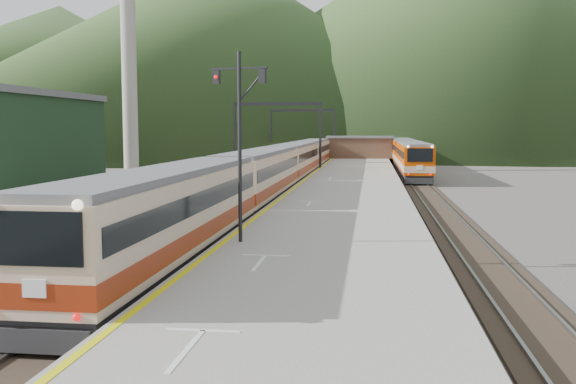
# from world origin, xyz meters

# --- Properties ---
(ground) EXTENTS (400.00, 400.00, 0.00)m
(ground) POSITION_xyz_m (0.00, 0.00, 0.00)
(ground) COLOR #47423D
(ground) RESTS_ON ground
(track_main) EXTENTS (2.60, 200.00, 0.23)m
(track_main) POSITION_xyz_m (0.00, 40.00, 0.07)
(track_main) COLOR black
(track_main) RESTS_ON ground
(track_far) EXTENTS (2.60, 200.00, 0.23)m
(track_far) POSITION_xyz_m (-5.00, 40.00, 0.07)
(track_far) COLOR black
(track_far) RESTS_ON ground
(track_second) EXTENTS (2.60, 200.00, 0.23)m
(track_second) POSITION_xyz_m (11.50, 40.00, 0.07)
(track_second) COLOR black
(track_second) RESTS_ON ground
(platform) EXTENTS (8.00, 100.00, 1.00)m
(platform) POSITION_xyz_m (5.60, 38.00, 0.50)
(platform) COLOR gray
(platform) RESTS_ON ground
(gantry_near) EXTENTS (9.55, 0.25, 8.00)m
(gantry_near) POSITION_xyz_m (-2.85, 55.00, 5.59)
(gantry_near) COLOR black
(gantry_near) RESTS_ON ground
(gantry_far) EXTENTS (9.55, 0.25, 8.00)m
(gantry_far) POSITION_xyz_m (-2.85, 80.00, 5.59)
(gantry_far) COLOR black
(gantry_far) RESTS_ON ground
(smokestack) EXTENTS (1.80, 1.80, 30.00)m
(smokestack) POSITION_xyz_m (-22.00, 62.00, 15.00)
(smokestack) COLOR #9E998E
(smokestack) RESTS_ON ground
(station_shed) EXTENTS (9.40, 4.40, 3.10)m
(station_shed) POSITION_xyz_m (5.60, 78.00, 2.57)
(station_shed) COLOR brown
(station_shed) RESTS_ON platform
(hill_a) EXTENTS (180.00, 180.00, 60.00)m
(hill_a) POSITION_xyz_m (-40.00, 190.00, 30.00)
(hill_a) COLOR #2F4F22
(hill_a) RESTS_ON ground
(hill_b) EXTENTS (220.00, 220.00, 75.00)m
(hill_b) POSITION_xyz_m (30.00, 230.00, 37.50)
(hill_b) COLOR #2F4F22
(hill_b) RESTS_ON ground
(hill_d) EXTENTS (200.00, 200.00, 55.00)m
(hill_d) POSITION_xyz_m (-120.00, 240.00, 27.50)
(hill_d) COLOR #2F4F22
(hill_d) RESTS_ON ground
(main_train) EXTENTS (2.79, 76.57, 3.41)m
(main_train) POSITION_xyz_m (0.00, 37.67, 1.93)
(main_train) COLOR tan
(main_train) RESTS_ON track_main
(second_train) EXTENTS (2.72, 55.85, 3.32)m
(second_train) POSITION_xyz_m (11.50, 72.19, 1.89)
(second_train) COLOR #BF3D00
(second_train) RESTS_ON track_second
(signal_mast) EXTENTS (2.17, 0.57, 6.97)m
(signal_mast) POSITION_xyz_m (2.44, 9.66, 5.25)
(signal_mast) COLOR black
(signal_mast) RESTS_ON platform
(short_signal_a) EXTENTS (0.26, 0.23, 2.27)m
(short_signal_a) POSITION_xyz_m (-3.32, 3.42, 1.46)
(short_signal_a) COLOR black
(short_signal_a) RESTS_ON ground
(short_signal_b) EXTENTS (0.26, 0.22, 2.27)m
(short_signal_b) POSITION_xyz_m (-3.15, 25.23, 1.46)
(short_signal_b) COLOR black
(short_signal_b) RESTS_ON ground
(short_signal_c) EXTENTS (0.24, 0.18, 2.27)m
(short_signal_c) POSITION_xyz_m (-6.53, 19.39, 1.46)
(short_signal_c) COLOR black
(short_signal_c) RESTS_ON ground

